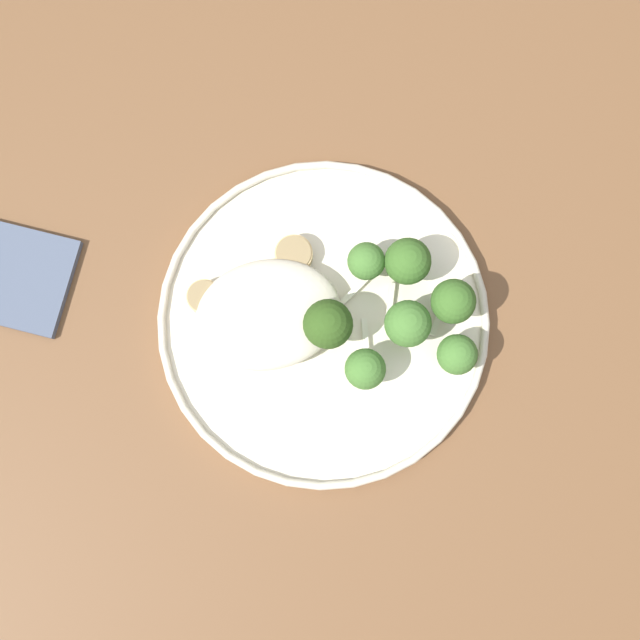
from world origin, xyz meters
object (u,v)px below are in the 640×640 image
Objects in this scene: seared_scallop_center_golden at (221,335)px; broccoli_floret_front_edge at (449,303)px; seared_scallop_rear_pale at (201,298)px; broccoli_floret_right_tilted at (404,325)px; seared_scallop_right_edge at (275,326)px; dinner_plate at (320,322)px; broccoli_floret_beside_noodles at (324,325)px; broccoli_floret_small_sprig at (363,262)px; broccoli_floret_tall_stalk at (453,355)px; broccoli_floret_near_rim at (404,262)px; broccoli_floret_center_pile at (362,370)px; seared_scallop_on_noodles at (302,324)px; seared_scallop_tiny_bay at (290,255)px.

broccoli_floret_front_edge is at bearing -3.16° from seared_scallop_center_golden.
broccoli_floret_right_tilted is at bearing -18.81° from seared_scallop_rear_pale.
dinner_plate is at bearing -2.49° from seared_scallop_right_edge.
seared_scallop_center_golden is 0.20m from broccoli_floret_front_edge.
broccoli_floret_beside_noodles reaches higher than seared_scallop_rear_pale.
seared_scallop_right_edge is 0.07m from seared_scallop_rear_pale.
broccoli_floret_beside_noodles reaches higher than seared_scallop_right_edge.
broccoli_floret_small_sprig is 0.81× the size of broccoli_floret_front_edge.
broccoli_floret_tall_stalk is at bearing -94.68° from broccoli_floret_front_edge.
dinner_plate is 5.91× the size of broccoli_floret_small_sprig.
seared_scallop_rear_pale is 0.11m from broccoli_floret_beside_noodles.
broccoli_floret_right_tilted is (0.17, -0.06, 0.02)m from seared_scallop_rear_pale.
broccoli_floret_small_sprig is at bearing 112.03° from broccoli_floret_right_tilted.
broccoli_floret_beside_noodles reaches higher than seared_scallop_center_golden.
broccoli_floret_tall_stalk is (0.20, -0.09, 0.02)m from seared_scallop_rear_pale.
broccoli_floret_tall_stalk reaches higher than seared_scallop_center_golden.
broccoli_floret_near_rim is 0.10m from broccoli_floret_center_pile.
broccoli_floret_tall_stalk reaches higher than seared_scallop_right_edge.
seared_scallop_right_edge is at bearing -30.66° from seared_scallop_rear_pale.
broccoli_floret_front_edge is at bearing -53.63° from broccoli_floret_near_rim.
broccoli_floret_center_pile is (0.11, -0.05, 0.02)m from seared_scallop_center_golden.
seared_scallop_rear_pale is at bearing 149.34° from seared_scallop_right_edge.
broccoli_floret_beside_noodles reaches higher than broccoli_floret_near_rim.
broccoli_floret_center_pile is (0.07, -0.05, 0.02)m from seared_scallop_right_edge.
seared_scallop_on_noodles is 1.17× the size of seared_scallop_rear_pale.
seared_scallop_on_noodles is (-0.02, -0.00, 0.01)m from dinner_plate.
seared_scallop_center_golden and seared_scallop_rear_pale have the same top height.
broccoli_floret_tall_stalk is 0.79× the size of broccoli_floret_beside_noodles.
seared_scallop_right_edge is 0.40× the size of broccoli_floret_near_rim.
seared_scallop_center_golden is 0.16m from broccoli_floret_right_tilted.
seared_scallop_right_edge is 0.38× the size of broccoli_floret_front_edge.
seared_scallop_right_edge and seared_scallop_tiny_bay have the same top height.
seared_scallop_rear_pale is at bearing 155.56° from broccoli_floret_beside_noodles.
broccoli_floret_center_pile is (0.12, -0.09, 0.02)m from seared_scallop_rear_pale.
seared_scallop_on_noodles is (0.07, -0.00, -0.00)m from seared_scallop_center_golden.
broccoli_floret_right_tilted reaches higher than broccoli_floret_center_pile.
dinner_plate is 0.02m from seared_scallop_on_noodles.
broccoli_floret_front_edge is 1.28× the size of broccoli_floret_center_pile.
broccoli_floret_near_rim reaches higher than broccoli_floret_tall_stalk.
broccoli_floret_near_rim reaches higher than seared_scallop_rear_pale.
broccoli_floret_right_tilted is 0.05m from broccoli_floret_near_rim.
dinner_plate is at bearing 117.70° from broccoli_floret_center_pile.
seared_scallop_center_golden is 0.17m from broccoli_floret_near_rim.
seared_scallop_right_edge and seared_scallop_on_noodles have the same top height.
broccoli_floret_near_rim is 0.09m from broccoli_floret_tall_stalk.
broccoli_floret_near_rim is (0.09, -0.03, 0.03)m from seared_scallop_tiny_bay.
broccoli_floret_small_sprig is at bearing 79.03° from broccoli_floret_center_pile.
broccoli_floret_front_edge is at bearing -36.86° from broccoli_floret_small_sprig.
broccoli_floret_front_edge reaches higher than seared_scallop_on_noodles.
seared_scallop_on_noodles is 0.62× the size of broccoli_floret_right_tilted.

